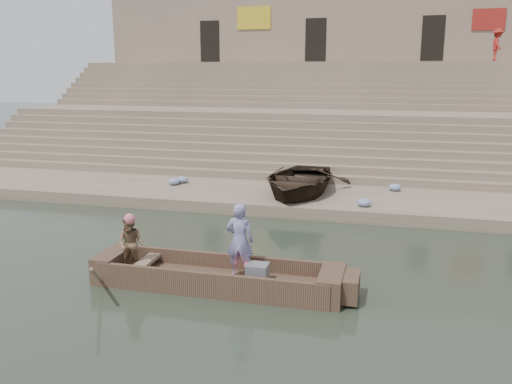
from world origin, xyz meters
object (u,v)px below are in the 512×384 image
at_px(pedestrian, 497,45).
at_px(television, 257,273).
at_px(standing_man, 240,240).
at_px(rowing_man, 131,244).
at_px(beached_rowboat, 299,180).
at_px(main_rowboat, 217,282).

bearing_deg(pedestrian, television, 157.23).
bearing_deg(standing_man, rowing_man, 6.02).
height_order(television, beached_rowboat, beached_rowboat).
bearing_deg(rowing_man, television, -1.12).
bearing_deg(beached_rowboat, pedestrian, 61.55).
height_order(main_rowboat, pedestrian, pedestrian).
bearing_deg(main_rowboat, beached_rowboat, 86.80).
distance_m(standing_man, television, 0.80).
distance_m(beached_rowboat, pedestrian, 16.73).
xyz_separation_m(main_rowboat, television, (0.93, 0.00, 0.31)).
bearing_deg(rowing_man, beached_rowboat, 69.36).
height_order(television, pedestrian, pedestrian).
bearing_deg(standing_man, beached_rowboat, -90.60).
xyz_separation_m(main_rowboat, beached_rowboat, (0.44, 7.92, 0.78)).
bearing_deg(television, beached_rowboat, 93.51).
height_order(rowing_man, television, rowing_man).
relative_size(television, beached_rowboat, 0.10).
bearing_deg(television, standing_man, 159.07).
bearing_deg(pedestrian, main_rowboat, 155.07).
height_order(standing_man, television, standing_man).
distance_m(rowing_man, television, 2.97).
bearing_deg(television, main_rowboat, 180.00).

